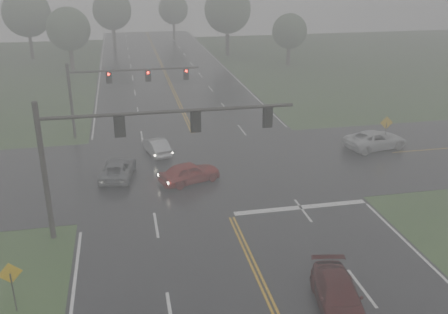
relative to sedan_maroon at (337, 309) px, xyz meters
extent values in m
cube|color=black|center=(-2.76, 15.13, 0.00)|extent=(18.00, 160.00, 0.02)
cube|color=black|center=(-2.76, 17.13, 0.00)|extent=(120.00, 14.00, 0.02)
cube|color=silver|center=(1.74, 9.53, 0.00)|extent=(8.50, 0.50, 0.01)
imported|color=#3C0B0A|center=(0.00, 0.00, 0.00)|extent=(2.67, 4.90, 1.35)
imported|color=maroon|center=(-4.49, 14.73, 0.00)|extent=(4.59, 3.06, 1.45)
imported|color=#ABAEB3|center=(-6.30, 20.66, 0.00)|extent=(2.15, 4.05, 1.27)
imported|color=#55585D|center=(-9.36, 16.60, 0.00)|extent=(2.87, 4.82, 1.26)
imported|color=silver|center=(11.34, 18.40, 0.00)|extent=(5.62, 3.38, 1.46)
cylinder|color=black|center=(-12.96, 8.93, 3.89)|extent=(0.30, 0.30, 7.78)
cylinder|color=black|center=(-12.96, 8.93, 6.92)|extent=(0.19, 0.19, 0.86)
cylinder|color=black|center=(-6.17, 8.93, 6.87)|extent=(13.59, 0.19, 0.19)
cube|color=black|center=(-8.89, 8.93, 6.22)|extent=(0.37, 0.30, 1.14)
cube|color=black|center=(-8.89, 9.10, 6.22)|extent=(0.59, 0.03, 1.35)
cube|color=black|center=(-4.81, 8.93, 6.22)|extent=(0.37, 0.30, 1.14)
cube|color=black|center=(-4.81, 9.10, 6.22)|extent=(0.59, 0.03, 1.35)
cube|color=black|center=(-0.73, 8.93, 6.22)|extent=(0.37, 0.30, 1.14)
cube|color=black|center=(-0.73, 9.10, 6.22)|extent=(0.59, 0.03, 1.35)
cylinder|color=black|center=(-12.96, 26.04, 3.24)|extent=(0.25, 0.25, 6.49)
cylinder|color=black|center=(-12.96, 26.04, 5.77)|extent=(0.16, 0.16, 0.72)
cylinder|color=black|center=(-7.48, 26.04, 5.72)|extent=(10.96, 0.16, 0.16)
cube|color=black|center=(-9.67, 26.04, 5.18)|extent=(0.31, 0.25, 0.95)
cube|color=black|center=(-9.67, 26.18, 5.18)|extent=(0.50, 0.03, 1.13)
cylinder|color=#FF0C05|center=(-9.67, 25.90, 5.48)|extent=(0.20, 0.05, 0.20)
cube|color=black|center=(-6.39, 26.04, 5.18)|extent=(0.31, 0.25, 0.95)
cube|color=black|center=(-6.39, 26.18, 5.18)|extent=(0.50, 0.03, 1.13)
cylinder|color=#FF0C05|center=(-6.39, 25.90, 5.48)|extent=(0.20, 0.05, 0.20)
cube|color=black|center=(-3.10, 26.04, 5.18)|extent=(0.31, 0.25, 0.95)
cube|color=black|center=(-3.10, 26.18, 5.18)|extent=(0.50, 0.03, 1.13)
cylinder|color=#FF0C05|center=(-3.10, 25.90, 5.48)|extent=(0.20, 0.05, 0.20)
cylinder|color=black|center=(-13.86, 2.71, 0.97)|extent=(0.06, 0.06, 1.93)
cube|color=#EEB30E|center=(-13.86, 2.74, 1.93)|extent=(0.99, 0.28, 1.01)
cylinder|color=black|center=(12.26, 18.61, 1.03)|extent=(0.07, 0.07, 2.06)
cube|color=#EEB30E|center=(12.26, 18.63, 2.06)|extent=(1.08, 0.13, 1.08)
cylinder|color=#362A23|center=(-15.30, 55.90, 1.66)|extent=(0.59, 0.59, 3.31)
sphere|color=#3A5237|center=(-15.30, 55.90, 5.70)|extent=(5.89, 5.89, 5.89)
cylinder|color=#362A23|center=(8.53, 63.42, 2.07)|extent=(0.62, 0.62, 4.15)
sphere|color=#3A5237|center=(8.53, 63.42, 7.15)|extent=(7.38, 7.38, 7.38)
cylinder|color=#362A23|center=(-9.47, 74.47, 1.86)|extent=(0.61, 0.61, 3.73)
sphere|color=#3A5237|center=(-9.47, 74.47, 6.42)|extent=(6.62, 6.62, 6.62)
cylinder|color=#362A23|center=(15.60, 53.52, 1.42)|extent=(0.56, 0.56, 2.84)
sphere|color=#3A5237|center=(15.60, 53.52, 4.89)|extent=(5.05, 5.05, 5.05)
cylinder|color=#362A23|center=(-22.11, 66.19, 2.02)|extent=(0.54, 0.54, 4.04)
sphere|color=#3A5237|center=(-22.11, 66.19, 6.96)|extent=(7.18, 7.18, 7.18)
cylinder|color=#362A23|center=(2.12, 84.03, 1.62)|extent=(0.53, 0.53, 3.24)
sphere|color=#3A5237|center=(2.12, 84.03, 5.58)|extent=(5.76, 5.76, 5.76)
camera|label=1|loc=(-8.54, -16.68, 14.33)|focal=40.00mm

